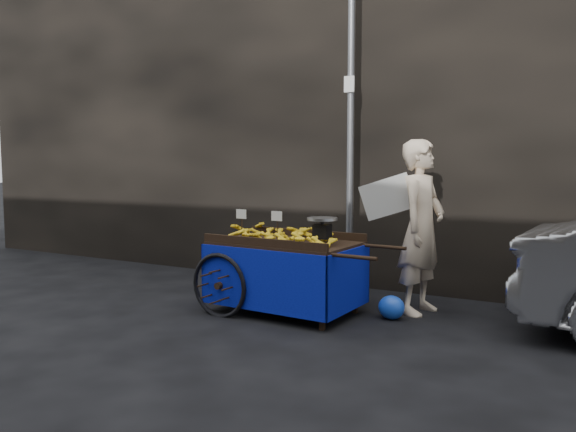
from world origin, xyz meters
The scene contains 6 objects.
ground centered at (0.00, 0.00, 0.00)m, with size 80.00×80.00×0.00m, color black.
building_wall centered at (0.39, 2.60, 2.50)m, with size 13.50×2.00×5.00m.
street_pole centered at (0.30, 1.30, 2.01)m, with size 0.12×0.10×4.00m.
banana_cart centered at (0.04, 0.16, 0.65)m, with size 1.99×1.03×1.06m.
vendor centered at (1.28, 0.80, 0.88)m, with size 0.85×0.70×1.75m.
plastic_bag centered at (1.11, 0.42, 0.12)m, with size 0.26×0.21×0.23m, color blue.
Camera 1 is at (2.79, -4.73, 1.50)m, focal length 35.00 mm.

